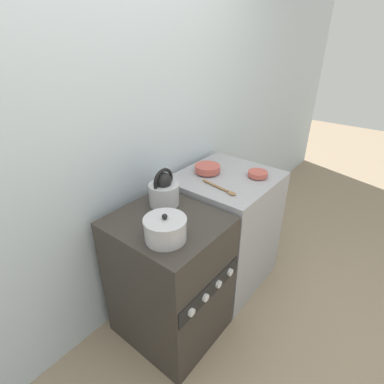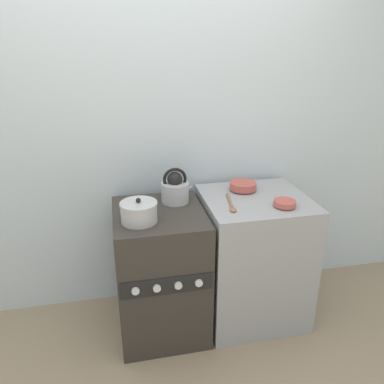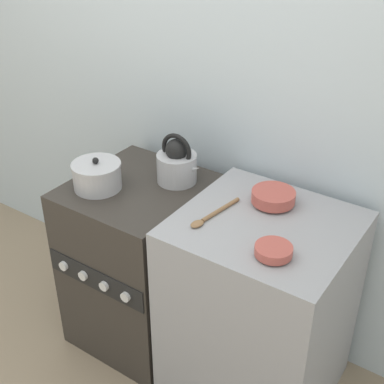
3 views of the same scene
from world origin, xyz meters
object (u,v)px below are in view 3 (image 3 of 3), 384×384
(kettle, at_px, (177,164))
(stove, at_px, (141,262))
(small_ceramic_bowl, at_px, (274,251))
(enamel_bowl, at_px, (273,197))
(cooking_pot, at_px, (97,176))

(kettle, bearing_deg, stove, -133.26)
(small_ceramic_bowl, bearing_deg, stove, 168.21)
(kettle, xyz_separation_m, enamel_bowl, (0.46, 0.02, -0.02))
(kettle, relative_size, enamel_bowl, 1.29)
(small_ceramic_bowl, bearing_deg, enamel_bowl, 117.05)
(stove, height_order, small_ceramic_bowl, small_ceramic_bowl)
(stove, relative_size, enamel_bowl, 4.81)
(kettle, xyz_separation_m, small_ceramic_bowl, (0.62, -0.29, -0.03))
(enamel_bowl, height_order, small_ceramic_bowl, enamel_bowl)
(stove, distance_m, kettle, 0.55)
(kettle, xyz_separation_m, cooking_pot, (-0.25, -0.24, -0.03))
(stove, xyz_separation_m, small_ceramic_bowl, (0.75, -0.16, 0.48))
(kettle, relative_size, small_ceramic_bowl, 1.72)
(cooking_pot, height_order, enamel_bowl, cooking_pot)
(cooking_pot, bearing_deg, enamel_bowl, 20.16)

